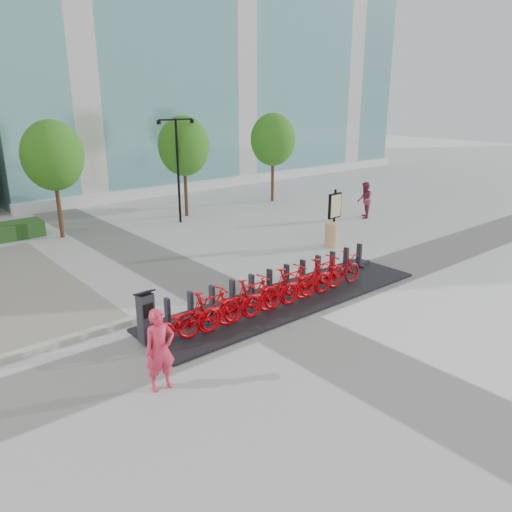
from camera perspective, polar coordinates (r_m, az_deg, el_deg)
ground at (r=14.47m, az=0.76°, el=-6.71°), size 120.00×120.00×0.00m
glass_building at (r=42.90m, az=-8.43°, el=25.71°), size 32.00×16.00×24.00m
tree_1 at (r=23.23m, az=-22.22°, el=10.57°), size 2.60×2.60×5.10m
tree_2 at (r=25.95m, az=-8.25°, el=12.32°), size 2.60×2.60×5.10m
tree_3 at (r=29.54m, az=1.95°, el=13.14°), size 2.60×2.60×5.10m
streetlamp at (r=24.64m, az=-8.96°, el=10.93°), size 2.00×0.20×5.00m
dock_pad at (r=15.46m, az=3.71°, el=-4.93°), size 9.60×2.40×0.08m
dock_rail_posts at (r=15.65m, az=2.71°, el=-2.79°), size 8.02×0.50×0.85m
bike_0 at (r=12.80m, az=-8.05°, el=-7.32°), size 2.03×0.71×1.07m
bike_1 at (r=13.12m, az=-5.38°, el=-6.27°), size 1.97×0.56×1.18m
bike_2 at (r=13.53m, az=-2.85°, el=-5.72°), size 2.03×0.71×1.07m
bike_3 at (r=13.91m, az=-0.48°, el=-4.75°), size 1.97×0.56×1.18m
bike_4 at (r=14.36m, az=1.75°, el=-4.25°), size 2.03×0.71×1.07m
bike_5 at (r=14.80m, az=3.85°, el=-3.37°), size 1.97×0.56×1.18m
bike_6 at (r=15.29m, az=5.80°, el=-2.94°), size 2.03×0.71×1.07m
bike_7 at (r=15.77m, az=7.65°, el=-2.13°), size 1.97×0.56×1.18m
bike_8 at (r=16.30m, az=9.37°, el=-1.76°), size 2.03×0.71×1.07m
kiosk at (r=12.80m, az=-12.44°, el=-6.82°), size 0.46×0.39×1.43m
worker_red at (r=10.88m, az=-10.92°, el=-10.49°), size 0.71×0.51×1.83m
pedestrian at (r=26.21m, az=12.30°, el=6.25°), size 1.14×1.12×1.85m
construction_barrel at (r=20.94m, az=8.59°, el=2.40°), size 0.61×0.61×1.02m
map_sign at (r=21.20m, az=9.00°, el=5.43°), size 0.77×0.18×2.32m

